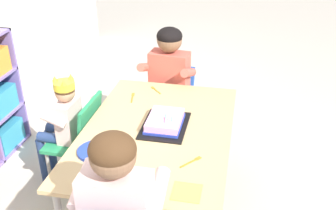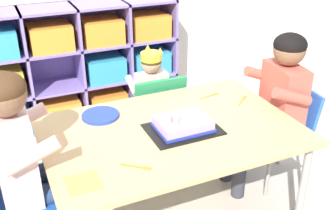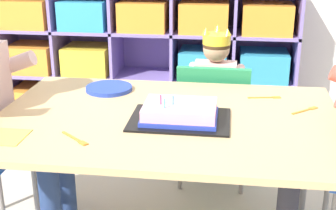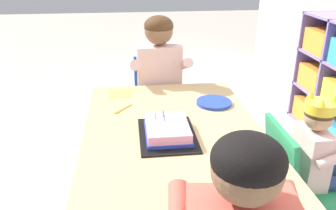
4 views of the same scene
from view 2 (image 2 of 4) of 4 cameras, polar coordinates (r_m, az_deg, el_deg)
storage_cubby_shelf at (r=3.39m, az=-15.73°, el=4.48°), size 2.04×0.36×0.97m
activity_table at (r=2.13m, az=0.44°, el=-4.46°), size 1.31×0.88×0.62m
classroom_chair_blue at (r=2.73m, az=-1.73°, el=-1.00°), size 0.39×0.33×0.68m
child_with_crown at (r=2.78m, az=-2.62°, el=2.20°), size 0.30×0.31×0.84m
classroom_chair_adult_side at (r=2.05m, az=-21.42°, el=-11.61°), size 0.33×0.37×0.74m
adult_helper_seated at (r=1.95m, az=-18.91°, el=-6.37°), size 0.44×0.40×1.05m
classroom_chair_guest_side at (r=2.68m, az=16.33°, el=-2.74°), size 0.38×0.39×0.65m
guest_at_table_side at (r=2.53m, az=14.83°, el=1.13°), size 0.45×0.43×1.01m
birthday_cake_on_tray at (r=2.08m, az=2.13°, el=-2.88°), size 0.37×0.27×0.10m
paper_plate_stack at (r=2.25m, az=-9.51°, el=-1.47°), size 0.20×0.20×0.02m
paper_napkin_square at (r=1.76m, az=-11.84°, el=-10.68°), size 0.14×0.14×0.00m
fork_at_table_front_edge at (r=2.45m, az=10.49°, el=0.72°), size 0.11×0.10×0.00m
fork_near_child_seat at (r=1.82m, az=-4.30°, el=-8.72°), size 0.12×0.10×0.00m
fork_scattered_mid_table at (r=2.47m, az=6.01°, el=1.32°), size 0.14×0.04×0.00m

